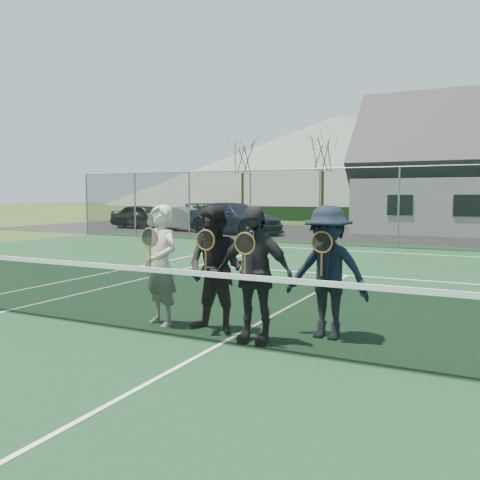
{
  "coord_description": "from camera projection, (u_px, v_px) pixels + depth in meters",
  "views": [
    {
      "loc": [
        3.12,
        -5.66,
        1.95
      ],
      "look_at": [
        -0.47,
        1.5,
        1.25
      ],
      "focal_mm": 38.0,
      "sensor_mm": 36.0,
      "label": 1
    }
  ],
  "objects": [
    {
      "name": "ground",
      "position": [
        421.0,
        236.0,
        24.42
      ],
      "size": [
        220.0,
        220.0,
        0.0
      ],
      "primitive_type": "plane",
      "color": "#2D4418",
      "rests_on": "ground"
    },
    {
      "name": "court_surface",
      "position": [
        221.0,
        345.0,
        6.6
      ],
      "size": [
        30.0,
        30.0,
        0.02
      ],
      "primitive_type": "cube",
      "color": "#14381E",
      "rests_on": "ground"
    },
    {
      "name": "tarmac_carpark",
      "position": [
        339.0,
        233.0,
        26.2
      ],
      "size": [
        40.0,
        12.0,
        0.01
      ],
      "primitive_type": "cube",
      "color": "black",
      "rests_on": "ground"
    },
    {
      "name": "hedge_row",
      "position": [
        443.0,
        216.0,
        35.06
      ],
      "size": [
        40.0,
        1.2,
        1.1
      ],
      "primitive_type": "cube",
      "color": "black",
      "rests_on": "ground"
    },
    {
      "name": "hill_west",
      "position": [
        339.0,
        160.0,
        101.59
      ],
      "size": [
        110.0,
        110.0,
        18.0
      ],
      "primitive_type": "cone",
      "color": "#54655D",
      "rests_on": "ground"
    },
    {
      "name": "car_a",
      "position": [
        145.0,
        216.0,
        30.16
      ],
      "size": [
        4.28,
        1.78,
        1.45
      ],
      "primitive_type": "imported",
      "rotation": [
        0.0,
        0.0,
        1.55
      ],
      "color": "black",
      "rests_on": "ground"
    },
    {
      "name": "car_b",
      "position": [
        184.0,
        219.0,
        28.06
      ],
      "size": [
        4.11,
        1.53,
        1.34
      ],
      "primitive_type": "imported",
      "rotation": [
        0.0,
        0.0,
        1.54
      ],
      "color": "gray",
      "rests_on": "ground"
    },
    {
      "name": "car_c",
      "position": [
        235.0,
        218.0,
        25.87
      ],
      "size": [
        5.92,
        3.73,
        1.6
      ],
      "primitive_type": "imported",
      "rotation": [
        0.0,
        0.0,
        1.28
      ],
      "color": "#1A1A34",
      "rests_on": "ground"
    },
    {
      "name": "court_markings",
      "position": [
        221.0,
        344.0,
        6.6
      ],
      "size": [
        11.03,
        23.83,
        0.01
      ],
      "color": "white",
      "rests_on": "court_surface"
    },
    {
      "name": "tennis_net",
      "position": [
        220.0,
        305.0,
        6.56
      ],
      "size": [
        11.68,
        0.08,
        1.1
      ],
      "color": "slate",
      "rests_on": "ground"
    },
    {
      "name": "perimeter_fence",
      "position": [
        399.0,
        207.0,
        18.5
      ],
      "size": [
        30.07,
        0.07,
        3.02
      ],
      "color": "slate",
      "rests_on": "ground"
    },
    {
      "name": "tree_a",
      "position": [
        243.0,
        150.0,
        42.63
      ],
      "size": [
        3.2,
        3.2,
        7.77
      ],
      "color": "#3B2A15",
      "rests_on": "ground"
    },
    {
      "name": "tree_b",
      "position": [
        323.0,
        146.0,
        39.51
      ],
      "size": [
        3.2,
        3.2,
        7.77
      ],
      "color": "#322312",
      "rests_on": "ground"
    },
    {
      "name": "tree_c",
      "position": [
        479.0,
        139.0,
        34.6
      ],
      "size": [
        3.2,
        3.2,
        7.77
      ],
      "color": "#3A2715",
      "rests_on": "ground"
    },
    {
      "name": "player_a",
      "position": [
        161.0,
        265.0,
        7.54
      ],
      "size": [
        0.76,
        0.62,
        1.8
      ],
      "color": "beige",
      "rests_on": "court_surface"
    },
    {
      "name": "player_b",
      "position": [
        216.0,
        269.0,
        7.14
      ],
      "size": [
        0.91,
        0.73,
        1.8
      ],
      "color": "black",
      "rests_on": "court_surface"
    },
    {
      "name": "player_c",
      "position": [
        254.0,
        274.0,
        6.65
      ],
      "size": [
        1.07,
        0.52,
        1.8
      ],
      "color": "black",
      "rests_on": "court_surface"
    },
    {
      "name": "player_d",
      "position": [
        328.0,
        272.0,
        6.84
      ],
      "size": [
        1.21,
        0.76,
        1.8
      ],
      "color": "black",
      "rests_on": "court_surface"
    }
  ]
}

